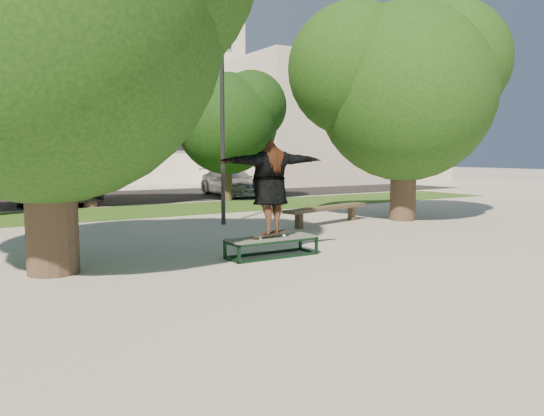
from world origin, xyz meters
TOP-DOWN VIEW (x-y plane):
  - ground at (0.00, 0.00)m, footprint 120.00×120.00m
  - grass_strip at (1.00, 9.50)m, footprint 30.00×4.00m
  - asphalt_strip at (0.00, 16.00)m, footprint 40.00×8.00m
  - tree_left at (-4.29, 1.09)m, footprint 6.96×5.95m
  - tree_right at (5.92, 3.08)m, footprint 6.24×5.33m
  - bg_tree_mid at (-1.08, 12.08)m, footprint 5.76×4.92m
  - bg_tree_right at (4.43, 11.57)m, footprint 5.04×4.31m
  - lamppost at (1.00, 5.00)m, footprint 0.25×0.15m
  - side_building at (18.00, 22.00)m, footprint 15.00×10.00m
  - grind_box at (-0.35, 0.29)m, footprint 1.80×0.60m
  - skater_rig at (-0.39, 0.29)m, footprint 2.25×0.70m
  - bench at (3.50, 3.48)m, footprint 3.31×1.25m
  - car_dark at (-1.76, 13.92)m, footprint 2.46×4.93m
  - car_grey at (-2.00, 14.54)m, footprint 2.98×5.76m
  - car_silver_b at (6.00, 14.02)m, footprint 2.17×4.65m

SIDE VIEW (x-z plane):
  - ground at x=0.00m, z-range 0.00..0.00m
  - asphalt_strip at x=0.00m, z-range 0.00..0.01m
  - grass_strip at x=1.00m, z-range 0.00..0.02m
  - grind_box at x=-0.35m, z-range 0.00..0.38m
  - bench at x=3.50m, z-range 0.17..0.68m
  - car_silver_b at x=6.00m, z-range 0.00..1.31m
  - car_dark at x=-1.76m, z-range 0.00..1.55m
  - car_grey at x=-2.00m, z-range 0.00..1.55m
  - skater_rig at x=-0.39m, z-range 0.41..2.30m
  - lamppost at x=1.00m, z-range 0.10..6.21m
  - bg_tree_right at x=4.43m, z-range 0.77..6.21m
  - side_building at x=18.00m, z-range 0.00..8.00m
  - bg_tree_mid at x=-1.08m, z-range 0.90..7.14m
  - tree_right at x=5.92m, z-range 0.84..7.35m
  - tree_left at x=-4.29m, z-range 0.86..7.98m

